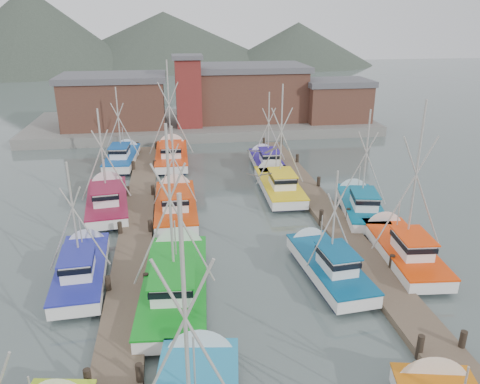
{
  "coord_description": "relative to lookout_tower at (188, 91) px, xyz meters",
  "views": [
    {
      "loc": [
        -4.21,
        -24.29,
        14.17
      ],
      "look_at": [
        0.26,
        5.79,
        2.6
      ],
      "focal_mm": 35.0,
      "sensor_mm": 36.0,
      "label": 1
    }
  ],
  "objects": [
    {
      "name": "ground",
      "position": [
        2.0,
        -33.0,
        -5.55
      ],
      "size": [
        260.0,
        260.0,
        0.0
      ],
      "primitive_type": "plane",
      "color": "#4A5956",
      "rests_on": "ground"
    },
    {
      "name": "quay",
      "position": [
        2.0,
        4.0,
        -4.95
      ],
      "size": [
        44.0,
        16.0,
        1.2
      ],
      "primitive_type": "cube",
      "color": "gray",
      "rests_on": "ground"
    },
    {
      "name": "shed_left",
      "position": [
        -9.0,
        2.0,
        -1.21
      ],
      "size": [
        12.72,
        8.48,
        6.2
      ],
      "color": "brown",
      "rests_on": "quay"
    },
    {
      "name": "boat_4",
      "position": [
        -2.42,
        -34.99,
        -4.86
      ],
      "size": [
        4.25,
        10.65,
        10.47
      ],
      "rotation": [
        0.0,
        0.0,
        -0.07
      ],
      "color": "black",
      "rests_on": "ground"
    },
    {
      "name": "dock_right",
      "position": [
        9.0,
        -28.96,
        -5.34
      ],
      "size": [
        2.3,
        46.0,
        1.5
      ],
      "color": "brown",
      "rests_on": "ground"
    },
    {
      "name": "boat_11",
      "position": [
        11.56,
        -26.23,
        -4.87
      ],
      "size": [
        4.22,
        8.78,
        8.75
      ],
      "rotation": [
        0.0,
        0.0,
        -0.2
      ],
      "color": "black",
      "rests_on": "ground"
    },
    {
      "name": "shed_center",
      "position": [
        8.0,
        4.0,
        -0.86
      ],
      "size": [
        14.84,
        9.54,
        6.9
      ],
      "color": "brown",
      "rests_on": "quay"
    },
    {
      "name": "shed_right",
      "position": [
        19.0,
        1.0,
        -1.71
      ],
      "size": [
        8.48,
        6.36,
        5.2
      ],
      "color": "brown",
      "rests_on": "quay"
    },
    {
      "name": "boat_7",
      "position": [
        11.41,
        -33.27,
        -4.86
      ],
      "size": [
        4.22,
        8.9,
        10.67
      ],
      "rotation": [
        0.0,
        0.0,
        -0.08
      ],
      "color": "black",
      "rests_on": "ground"
    },
    {
      "name": "distant_hills",
      "position": [
        -10.76,
        89.59,
        -5.55
      ],
      "size": [
        175.0,
        140.0,
        42.0
      ],
      "color": "#424D40",
      "rests_on": "ground"
    },
    {
      "name": "boat_6",
      "position": [
        -7.66,
        -32.84,
        -4.87
      ],
      "size": [
        3.24,
        8.48,
        7.81
      ],
      "rotation": [
        0.0,
        0.0,
        0.06
      ],
      "color": "black",
      "rests_on": "ground"
    },
    {
      "name": "boat_12",
      "position": [
        -2.36,
        -10.44,
        -4.86
      ],
      "size": [
        4.43,
        10.0,
        11.1
      ],
      "rotation": [
        0.0,
        0.0,
        -0.02
      ],
      "color": "black",
      "rests_on": "ground"
    },
    {
      "name": "boat_8",
      "position": [
        -2.22,
        -23.94,
        -4.87
      ],
      "size": [
        3.22,
        9.56,
        7.71
      ],
      "rotation": [
        0.0,
        0.0,
        -0.01
      ],
      "color": "black",
      "rests_on": "ground"
    },
    {
      "name": "boat_10",
      "position": [
        -7.47,
        -22.25,
        -4.87
      ],
      "size": [
        3.89,
        9.68,
        8.73
      ],
      "rotation": [
        0.0,
        0.0,
        0.11
      ],
      "color": "black",
      "rests_on": "ground"
    },
    {
      "name": "boat_13",
      "position": [
        6.8,
        -14.42,
        -4.87
      ],
      "size": [
        3.31,
        8.46,
        8.23
      ],
      "rotation": [
        0.0,
        0.0,
        -0.03
      ],
      "color": "black",
      "rests_on": "ground"
    },
    {
      "name": "gull_far",
      "position": [
        2.79,
        -31.4,
        -0.32
      ],
      "size": [
        1.55,
        0.65,
        0.24
      ],
      "rotation": [
        0.0,
        0.0,
        -0.25
      ],
      "color": "gray",
      "rests_on": "ground"
    },
    {
      "name": "boat_5",
      "position": [
        6.2,
        -34.48,
        -4.88
      ],
      "size": [
        3.22,
        8.35,
        7.17
      ],
      "rotation": [
        0.0,
        0.0,
        0.09
      ],
      "color": "black",
      "rests_on": "ground"
    },
    {
      "name": "boat_14",
      "position": [
        -7.24,
        -10.55,
        -4.87
      ],
      "size": [
        3.47,
        8.71,
        8.44
      ],
      "rotation": [
        0.0,
        0.0,
        -0.08
      ],
      "color": "black",
      "rests_on": "ground"
    },
    {
      "name": "boat_9",
      "position": [
        6.47,
        -20.83,
        -4.87
      ],
      "size": [
        3.98,
        9.32,
        9.96
      ],
      "rotation": [
        0.0,
        0.0,
        -0.02
      ],
      "color": "black",
      "rests_on": "ground"
    },
    {
      "name": "dock_left",
      "position": [
        -5.0,
        -28.96,
        -5.34
      ],
      "size": [
        2.3,
        46.0,
        1.5
      ],
      "color": "brown",
      "rests_on": "ground"
    },
    {
      "name": "lookout_tower",
      "position": [
        0.0,
        0.0,
        0.0
      ],
      "size": [
        3.6,
        3.6,
        8.5
      ],
      "color": "maroon",
      "rests_on": "quay"
    },
    {
      "name": "gull_near",
      "position": [
        1.83,
        -37.1,
        2.79
      ],
      "size": [
        1.52,
        0.66,
        0.24
      ],
      "rotation": [
        0.0,
        0.0,
        0.5
      ],
      "color": "gray",
      "rests_on": "ground"
    }
  ]
}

